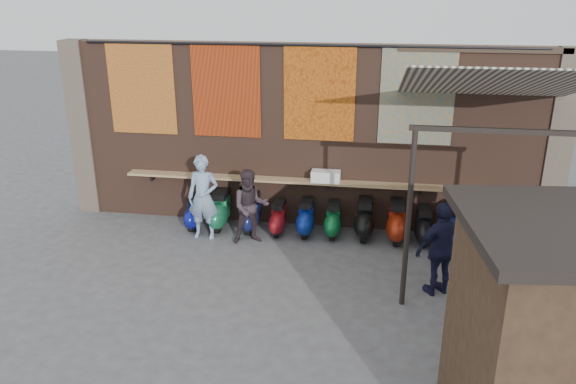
# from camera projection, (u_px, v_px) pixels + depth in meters

# --- Properties ---
(ground) EXTENTS (70.00, 70.00, 0.00)m
(ground) POSITION_uv_depth(u_px,v_px,m) (286.00, 277.00, 10.47)
(ground) COLOR #474749
(ground) RESTS_ON ground
(brick_wall) EXTENTS (10.00, 0.40, 4.00)m
(brick_wall) POSITION_uv_depth(u_px,v_px,m) (306.00, 137.00, 12.28)
(brick_wall) COLOR brown
(brick_wall) RESTS_ON ground
(pier_left) EXTENTS (0.50, 0.50, 4.00)m
(pier_left) POSITION_uv_depth(u_px,v_px,m) (84.00, 128.00, 13.04)
(pier_left) COLOR #4C4238
(pier_left) RESTS_ON ground
(pier_right) EXTENTS (0.50, 0.50, 4.00)m
(pier_right) POSITION_uv_depth(u_px,v_px,m) (557.00, 147.00, 11.52)
(pier_right) COLOR #4C4238
(pier_right) RESTS_ON ground
(eating_counter) EXTENTS (8.00, 0.32, 0.05)m
(eating_counter) POSITION_uv_depth(u_px,v_px,m) (303.00, 181.00, 12.25)
(eating_counter) COLOR #9E7A51
(eating_counter) RESTS_ON brick_wall
(shelf_box) EXTENTS (0.62, 0.29, 0.25)m
(shelf_box) POSITION_uv_depth(u_px,v_px,m) (326.00, 176.00, 12.10)
(shelf_box) COLOR white
(shelf_box) RESTS_ON eating_counter
(tapestry_redgold) EXTENTS (1.50, 0.02, 2.00)m
(tapestry_redgold) POSITION_uv_depth(u_px,v_px,m) (142.00, 89.00, 12.26)
(tapestry_redgold) COLOR maroon
(tapestry_redgold) RESTS_ON brick_wall
(tapestry_sun) EXTENTS (1.50, 0.02, 2.00)m
(tapestry_sun) POSITION_uv_depth(u_px,v_px,m) (226.00, 91.00, 11.98)
(tapestry_sun) COLOR #F5450E
(tapestry_sun) RESTS_ON brick_wall
(tapestry_orange) EXTENTS (1.50, 0.02, 2.00)m
(tapestry_orange) POSITION_uv_depth(u_px,v_px,m) (319.00, 94.00, 11.69)
(tapestry_orange) COLOR #B65C16
(tapestry_orange) RESTS_ON brick_wall
(tapestry_multi) EXTENTS (1.50, 0.02, 2.00)m
(tapestry_multi) POSITION_uv_depth(u_px,v_px,m) (417.00, 96.00, 11.40)
(tapestry_multi) COLOR #22597F
(tapestry_multi) RESTS_ON brick_wall
(hang_rail) EXTENTS (9.50, 0.06, 0.06)m
(hang_rail) POSITION_uv_depth(u_px,v_px,m) (305.00, 45.00, 11.38)
(hang_rail) COLOR black
(hang_rail) RESTS_ON brick_wall
(scooter_stool_0) EXTENTS (0.34, 0.75, 0.72)m
(scooter_stool_0) POSITION_uv_depth(u_px,v_px,m) (195.00, 213.00, 12.51)
(scooter_stool_0) COLOR navy
(scooter_stool_0) RESTS_ON ground
(scooter_stool_1) EXTENTS (0.40, 0.88, 0.83)m
(scooter_stool_1) POSITION_uv_depth(u_px,v_px,m) (220.00, 210.00, 12.48)
(scooter_stool_1) COLOR #1B6C43
(scooter_stool_1) RESTS_ON ground
(scooter_stool_2) EXTENTS (0.39, 0.86, 0.81)m
(scooter_stool_2) POSITION_uv_depth(u_px,v_px,m) (251.00, 213.00, 12.36)
(scooter_stool_2) COLOR #141C4E
(scooter_stool_2) RESTS_ON ground
(scooter_stool_3) EXTENTS (0.33, 0.73, 0.70)m
(scooter_stool_3) POSITION_uv_depth(u_px,v_px,m) (278.00, 218.00, 12.23)
(scooter_stool_3) COLOR maroon
(scooter_stool_3) RESTS_ON ground
(scooter_stool_4) EXTENTS (0.36, 0.80, 0.76)m
(scooter_stool_4) POSITION_uv_depth(u_px,v_px,m) (306.00, 218.00, 12.17)
(scooter_stool_4) COLOR navy
(scooter_stool_4) RESTS_ON ground
(scooter_stool_5) EXTENTS (0.35, 0.77, 0.73)m
(scooter_stool_5) POSITION_uv_depth(u_px,v_px,m) (333.00, 220.00, 12.09)
(scooter_stool_5) COLOR #0D612E
(scooter_stool_5) RESTS_ON ground
(scooter_stool_6) EXTENTS (0.39, 0.87, 0.82)m
(scooter_stool_6) POSITION_uv_depth(u_px,v_px,m) (364.00, 219.00, 12.01)
(scooter_stool_6) COLOR black
(scooter_stool_6) RESTS_ON ground
(scooter_stool_7) EXTENTS (0.40, 0.89, 0.84)m
(scooter_stool_7) POSITION_uv_depth(u_px,v_px,m) (396.00, 222.00, 11.87)
(scooter_stool_7) COLOR maroon
(scooter_stool_7) RESTS_ON ground
(scooter_stool_8) EXTENTS (0.35, 0.78, 0.75)m
(scooter_stool_8) POSITION_uv_depth(u_px,v_px,m) (423.00, 226.00, 11.78)
(scooter_stool_8) COLOR black
(scooter_stool_8) RESTS_ON ground
(scooter_stool_9) EXTENTS (0.40, 0.89, 0.85)m
(scooter_stool_9) POSITION_uv_depth(u_px,v_px,m) (454.00, 225.00, 11.70)
(scooter_stool_9) COLOR navy
(scooter_stool_9) RESTS_ON ground
(diner_left) EXTENTS (0.67, 0.44, 1.83)m
(diner_left) POSITION_uv_depth(u_px,v_px,m) (203.00, 197.00, 11.84)
(diner_left) COLOR #7A92B1
(diner_left) RESTS_ON ground
(diner_right) EXTENTS (0.93, 0.83, 1.60)m
(diner_right) POSITION_uv_depth(u_px,v_px,m) (250.00, 207.00, 11.64)
(diner_right) COLOR #34282E
(diner_right) RESTS_ON ground
(shopper_navy) EXTENTS (1.08, 0.85, 1.71)m
(shopper_navy) POSITION_uv_depth(u_px,v_px,m) (442.00, 249.00, 9.66)
(shopper_navy) COLOR #161732
(shopper_navy) RESTS_ON ground
(shopper_grey) EXTENTS (1.32, 1.18, 1.77)m
(shopper_grey) POSITION_uv_depth(u_px,v_px,m) (510.00, 271.00, 8.85)
(shopper_grey) COLOR #5A5B5F
(shopper_grey) RESTS_ON ground
(shopper_tan) EXTENTS (0.97, 0.89, 1.67)m
(shopper_tan) POSITION_uv_depth(u_px,v_px,m) (478.00, 228.00, 10.52)
(shopper_tan) COLOR #8F7D5B
(shopper_tan) RESTS_ON ground
(stall_sign) EXTENTS (1.20, 0.17, 0.50)m
(stall_sign) POSITION_uv_depth(u_px,v_px,m) (555.00, 256.00, 6.88)
(stall_sign) COLOR gold
(stall_sign) RESTS_ON market_stall
(stall_shelf) EXTENTS (2.10, 0.34, 0.06)m
(stall_shelf) POSITION_uv_depth(u_px,v_px,m) (543.00, 325.00, 7.23)
(stall_shelf) COLOR #473321
(stall_shelf) RESTS_ON market_stall
(awning_canvas) EXTENTS (3.20, 3.28, 0.97)m
(awning_canvas) POSITION_uv_depth(u_px,v_px,m) (497.00, 83.00, 9.57)
(awning_canvas) COLOR beige
(awning_canvas) RESTS_ON brick_wall
(awning_ledger) EXTENTS (3.30, 0.08, 0.12)m
(awning_ledger) POSITION_uv_depth(u_px,v_px,m) (484.00, 49.00, 10.90)
(awning_ledger) COLOR #33261C
(awning_ledger) RESTS_ON brick_wall
(awning_header) EXTENTS (3.00, 0.08, 0.08)m
(awning_header) POSITION_uv_depth(u_px,v_px,m) (512.00, 131.00, 8.34)
(awning_header) COLOR black
(awning_header) RESTS_ON awning_post_left
(awning_post_left) EXTENTS (0.09, 0.09, 3.10)m
(awning_post_left) POSITION_uv_depth(u_px,v_px,m) (408.00, 220.00, 9.07)
(awning_post_left) COLOR black
(awning_post_left) RESTS_ON ground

